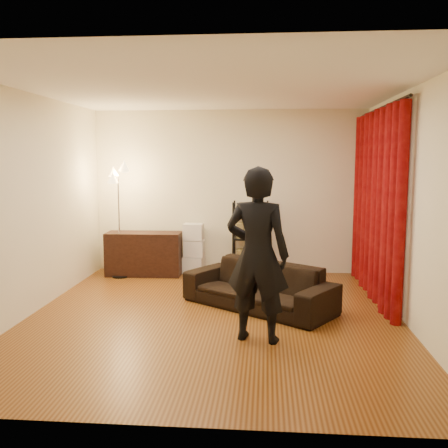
# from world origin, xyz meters

# --- Properties ---
(floor) EXTENTS (5.00, 5.00, 0.00)m
(floor) POSITION_xyz_m (0.00, 0.00, 0.00)
(floor) COLOR brown
(floor) RESTS_ON ground
(ceiling) EXTENTS (5.00, 5.00, 0.00)m
(ceiling) POSITION_xyz_m (0.00, 0.00, 2.70)
(ceiling) COLOR white
(ceiling) RESTS_ON ground
(wall_back) EXTENTS (5.00, 0.00, 5.00)m
(wall_back) POSITION_xyz_m (0.00, 2.50, 1.35)
(wall_back) COLOR #F1E9C7
(wall_back) RESTS_ON ground
(wall_front) EXTENTS (5.00, 0.00, 5.00)m
(wall_front) POSITION_xyz_m (0.00, -2.50, 1.35)
(wall_front) COLOR #F1E9C7
(wall_front) RESTS_ON ground
(wall_left) EXTENTS (0.00, 5.00, 5.00)m
(wall_left) POSITION_xyz_m (-2.25, 0.00, 1.35)
(wall_left) COLOR #F1E9C7
(wall_left) RESTS_ON ground
(wall_right) EXTENTS (0.00, 5.00, 5.00)m
(wall_right) POSITION_xyz_m (2.25, 0.00, 1.35)
(wall_right) COLOR #F1E9C7
(wall_right) RESTS_ON ground
(curtain_rod) EXTENTS (0.04, 2.65, 0.04)m
(curtain_rod) POSITION_xyz_m (2.15, 1.12, 2.58)
(curtain_rod) COLOR black
(curtain_rod) RESTS_ON wall_right
(curtain) EXTENTS (0.22, 2.65, 2.55)m
(curtain) POSITION_xyz_m (2.13, 1.12, 1.28)
(curtain) COLOR maroon
(curtain) RESTS_ON ground
(sofa) EXTENTS (2.06, 1.76, 0.57)m
(sofa) POSITION_xyz_m (0.53, 0.43, 0.29)
(sofa) COLOR black
(sofa) RESTS_ON ground
(person) EXTENTS (0.75, 0.58, 1.83)m
(person) POSITION_xyz_m (0.53, -0.72, 0.92)
(person) COLOR black
(person) RESTS_ON ground
(media_cabinet) EXTENTS (1.23, 0.49, 0.71)m
(media_cabinet) POSITION_xyz_m (-1.37, 2.10, 0.35)
(media_cabinet) COLOR black
(media_cabinet) RESTS_ON ground
(storage_boxes) EXTENTS (0.36, 0.30, 0.84)m
(storage_boxes) POSITION_xyz_m (-0.58, 2.31, 0.42)
(storage_boxes) COLOR silver
(storage_boxes) RESTS_ON ground
(wire_shelf) EXTENTS (0.59, 0.44, 1.21)m
(wire_shelf) POSITION_xyz_m (0.37, 2.28, 0.61)
(wire_shelf) COLOR black
(wire_shelf) RESTS_ON ground
(floor_lamp) EXTENTS (0.34, 0.34, 1.79)m
(floor_lamp) POSITION_xyz_m (-1.72, 1.92, 0.90)
(floor_lamp) COLOR silver
(floor_lamp) RESTS_ON ground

